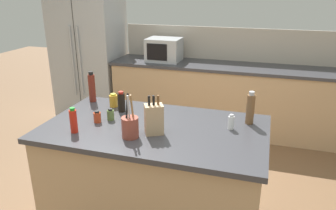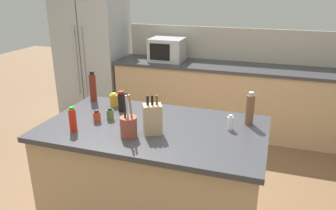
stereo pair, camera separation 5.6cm
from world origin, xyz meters
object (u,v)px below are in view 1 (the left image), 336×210
object	(u,v)px
salt_shaker	(231,122)
hot_sauce_bottle	(73,121)
refrigerator	(90,57)
utensil_crock	(130,126)
microwave	(164,50)
spice_jar_oregano	(111,115)
honey_jar	(113,101)
soy_sauce_bottle	(121,102)
spice_jar_paprika	(97,117)
knife_block	(154,119)
pepper_grinder	(250,109)
vinegar_bottle	(92,88)

from	to	relation	value
salt_shaker	hot_sauce_bottle	distance (m)	1.16
refrigerator	utensil_crock	size ratio (longest dim) A/B	5.71
microwave	spice_jar_oregano	distance (m)	2.20
microwave	utensil_crock	size ratio (longest dim) A/B	1.44
refrigerator	honey_jar	distance (m)	2.38
refrigerator	soy_sauce_bottle	bearing A→B (deg)	-53.96
salt_shaker	spice_jar_paprika	xyz separation A→B (m)	(-1.02, -0.18, -0.01)
utensil_crock	hot_sauce_bottle	xyz separation A→B (m)	(-0.43, -0.05, 0.01)
microwave	hot_sauce_bottle	bearing A→B (deg)	-87.55
microwave	spice_jar_oregano	bearing A→B (deg)	-83.36
spice_jar_oregano	honey_jar	size ratio (longest dim) A/B	0.80
microwave	knife_block	size ratio (longest dim) A/B	1.59
utensil_crock	spice_jar_oregano	size ratio (longest dim) A/B	3.33
soy_sauce_bottle	pepper_grinder	bearing A→B (deg)	3.31
pepper_grinder	honey_jar	bearing A→B (deg)	178.73
vinegar_bottle	salt_shaker	bearing A→B (deg)	-10.74
knife_block	soy_sauce_bottle	distance (m)	0.53
vinegar_bottle	pepper_grinder	distance (m)	1.43
refrigerator	vinegar_bottle	bearing A→B (deg)	-59.29
knife_block	spice_jar_paprika	bearing A→B (deg)	144.78
soy_sauce_bottle	salt_shaker	bearing A→B (deg)	-5.47
spice_jar_paprika	soy_sauce_bottle	world-z (taller)	soy_sauce_bottle
salt_shaker	refrigerator	bearing A→B (deg)	138.63
hot_sauce_bottle	soy_sauce_bottle	world-z (taller)	hot_sauce_bottle
knife_block	vinegar_bottle	xyz separation A→B (m)	(-0.78, 0.49, 0.02)
spice_jar_paprika	honey_jar	bearing A→B (deg)	95.49
microwave	spice_jar_paprika	size ratio (longest dim) A/B	4.82
salt_shaker	vinegar_bottle	bearing A→B (deg)	169.26
spice_jar_oregano	vinegar_bottle	bearing A→B (deg)	135.52
vinegar_bottle	hot_sauce_bottle	distance (m)	0.68
microwave	honey_jar	xyz separation A→B (m)	(0.14, -1.90, -0.10)
knife_block	salt_shaker	distance (m)	0.58
microwave	pepper_grinder	world-z (taller)	microwave
spice_jar_oregano	vinegar_bottle	xyz separation A→B (m)	(-0.36, 0.35, 0.09)
soy_sauce_bottle	honey_jar	bearing A→B (deg)	143.64
knife_block	spice_jar_paprika	xyz separation A→B (m)	(-0.49, 0.06, -0.07)
utensil_crock	vinegar_bottle	xyz separation A→B (m)	(-0.64, 0.60, 0.05)
soy_sauce_bottle	pepper_grinder	xyz separation A→B (m)	(1.06, 0.06, 0.04)
microwave	soy_sauce_bottle	bearing A→B (deg)	-82.52
microwave	soy_sauce_bottle	size ratio (longest dim) A/B	2.58
microwave	hot_sauce_bottle	xyz separation A→B (m)	(0.11, -2.47, -0.07)
honey_jar	spice_jar_paprika	xyz separation A→B (m)	(0.03, -0.36, -0.01)
spice_jar_paprika	soy_sauce_bottle	distance (m)	0.29
salt_shaker	soy_sauce_bottle	distance (m)	0.94
honey_jar	hot_sauce_bottle	bearing A→B (deg)	-93.65
vinegar_bottle	soy_sauce_bottle	size ratio (longest dim) A/B	1.59
salt_shaker	vinegar_bottle	xyz separation A→B (m)	(-1.30, 0.25, 0.08)
utensil_crock	soy_sauce_bottle	world-z (taller)	utensil_crock
hot_sauce_bottle	soy_sauce_bottle	bearing A→B (deg)	72.28
honey_jar	soy_sauce_bottle	bearing A→B (deg)	-36.36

